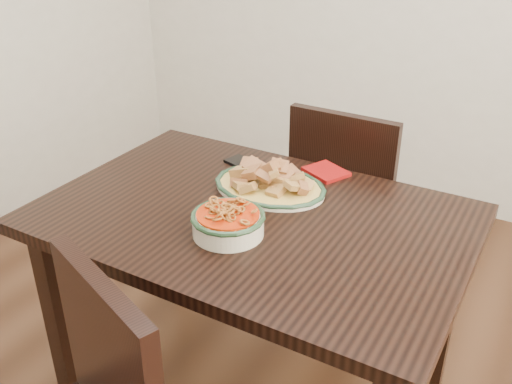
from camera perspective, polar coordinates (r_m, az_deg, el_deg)
The scene contains 6 objects.
dining_table at distance 1.74m, azimuth -0.33°, elevation -4.78°, with size 1.25×0.83×0.75m.
chair_far at distance 2.33m, azimuth 9.20°, elevation -0.59°, with size 0.43×0.43×0.89m.
fish_plate at distance 1.80m, azimuth 1.40°, elevation 1.50°, with size 0.36×0.28×0.11m.
noodle_bowl at distance 1.56m, azimuth -2.81°, elevation -2.84°, with size 0.21×0.21×0.08m.
smartphone at distance 1.98m, azimuth -1.16°, elevation 2.84°, with size 0.14×0.07×0.01m, color black.
napkin at distance 1.94m, azimuth 7.03°, elevation 2.03°, with size 0.13×0.11×0.01m, color maroon.
Camera 1 is at (0.80, -1.26, 1.59)m, focal length 40.00 mm.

